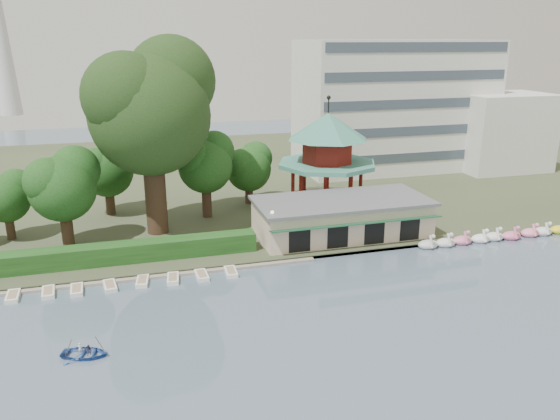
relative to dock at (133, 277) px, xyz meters
name	(u,v)px	position (x,y,z in m)	size (l,w,h in m)	color
ground_plane	(325,362)	(12.00, -17.20, -0.12)	(220.00, 220.00, 0.00)	slate
shore	(207,177)	(12.00, 34.80, 0.08)	(220.00, 70.00, 0.40)	#424930
embankment	(262,262)	(12.00, 0.10, 0.03)	(220.00, 0.60, 0.30)	gray
dock	(133,277)	(0.00, 0.00, 0.00)	(34.00, 1.60, 0.24)	gray
boathouse	(342,217)	(22.00, 4.77, 2.25)	(18.60, 9.39, 3.90)	beige
pavilion	(327,151)	(24.00, 14.80, 7.36)	(12.40, 12.40, 13.50)	beige
office_building	(412,110)	(44.67, 31.80, 9.61)	(38.00, 18.00, 20.00)	silver
hedge	(98,255)	(-3.00, 3.30, 1.18)	(30.00, 2.00, 1.80)	#204E1B
lamp_post	(272,224)	(13.50, 1.80, 3.22)	(0.36, 0.36, 4.28)	black
big_tree	(151,104)	(3.17, 11.00, 14.05)	(13.73, 12.79, 20.68)	#3A281C
small_trees	(119,175)	(-0.68, 14.08, 6.13)	(38.93, 16.43, 10.13)	#3A281C
swan_boats	(496,237)	(37.61, -0.59, 0.28)	(18.54, 2.03, 1.92)	silver
moored_rowboats	(95,287)	(-3.17, -1.40, 0.06)	(24.52, 2.75, 0.36)	white
rowboat_with_passengers	(85,350)	(-3.42, -12.15, 0.34)	(5.23, 4.40, 2.01)	#2E55A2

